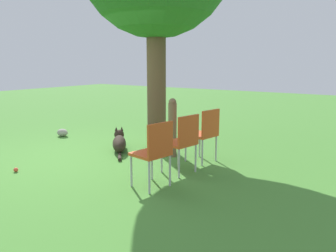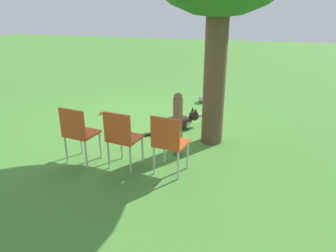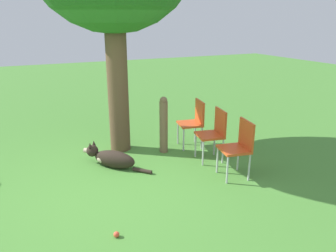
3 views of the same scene
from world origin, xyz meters
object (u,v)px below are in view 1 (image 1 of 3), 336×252
at_px(tennis_ball, 16,170).
at_px(red_chair_0, 155,150).
at_px(red_chair_2, 205,131).
at_px(red_chair_1, 183,139).
at_px(fence_post, 172,127).
at_px(dog, 119,142).

bearing_deg(tennis_ball, red_chair_0, 17.50).
xyz_separation_m(red_chair_0, red_chair_2, (0.00, 1.42, 0.00)).
xyz_separation_m(red_chair_2, tennis_ball, (-2.18, -2.11, -0.50)).
distance_m(red_chair_0, red_chair_1, 0.71).
bearing_deg(red_chair_0, fence_post, -55.17).
relative_size(dog, red_chair_1, 1.08).
relative_size(fence_post, red_chair_2, 1.16).
distance_m(red_chair_2, tennis_ball, 3.07).
xyz_separation_m(dog, red_chair_2, (1.72, 0.25, 0.38)).
bearing_deg(red_chair_2, tennis_ball, 54.27).
bearing_deg(red_chair_2, fence_post, 11.82).
relative_size(red_chair_0, red_chair_1, 1.00).
distance_m(dog, red_chair_1, 1.82).
bearing_deg(tennis_ball, fence_post, 53.74).
height_order(dog, tennis_ball, dog).
bearing_deg(dog, red_chair_1, -147.83).
height_order(red_chair_1, red_chair_2, same).
height_order(red_chair_0, tennis_ball, red_chair_0).
distance_m(red_chair_1, tennis_ball, 2.63).
bearing_deg(red_chair_0, red_chair_2, -79.89).
bearing_deg(red_chair_2, dog, 18.38).
relative_size(red_chair_0, red_chair_2, 1.00).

